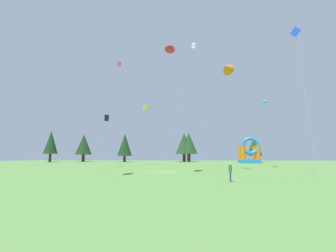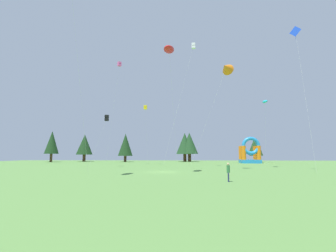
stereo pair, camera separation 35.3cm
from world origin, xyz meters
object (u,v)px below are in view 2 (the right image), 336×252
kite_cyan_parafoil (265,102)px  kite_white_box (193,46)px  kite_red_parafoil (169,50)px  inflatable_orange_dome (250,153)px  kite_black_box (107,118)px  kite_pink_box (119,64)px  person_far_side (228,171)px  kite_yellow_box (145,107)px  kite_orange_delta (226,68)px  kite_blue_diamond (296,33)px

kite_cyan_parafoil → kite_white_box: bearing=177.2°
kite_red_parafoil → inflatable_orange_dome: kite_red_parafoil is taller
kite_black_box → inflatable_orange_dome: (33.93, 20.03, -6.97)m
kite_pink_box → person_far_side: kite_pink_box is taller
kite_yellow_box → kite_red_parafoil: kite_red_parafoil is taller
kite_cyan_parafoil → kite_yellow_box: (-24.42, 12.15, 1.44)m
inflatable_orange_dome → person_far_side: bearing=-108.5°
kite_white_box → kite_orange_delta: kite_white_box is taller
kite_pink_box → kite_red_parafoil: size_ratio=1.37×
kite_black_box → inflatable_orange_dome: bearing=30.6°
kite_cyan_parafoil → kite_blue_diamond: (1.88, -9.30, 8.74)m
kite_cyan_parafoil → inflatable_orange_dome: kite_cyan_parafoil is taller
kite_white_box → kite_orange_delta: 11.59m
kite_pink_box → kite_red_parafoil: (12.72, -22.79, -6.80)m
person_far_side → kite_blue_diamond: bearing=-37.9°
kite_cyan_parafoil → kite_yellow_box: 27.32m
kite_white_box → kite_yellow_box: size_ratio=1.71×
kite_blue_diamond → kite_orange_delta: bearing=167.2°
kite_pink_box → kite_black_box: bearing=-93.9°
kite_black_box → kite_red_parafoil: kite_red_parafoil is taller
kite_cyan_parafoil → inflatable_orange_dome: 24.11m
kite_pink_box → kite_orange_delta: bearing=-36.1°
kite_pink_box → kite_orange_delta: 27.89m
kite_black_box → kite_yellow_box: bearing=58.5°
kite_white_box → kite_cyan_parafoil: kite_white_box is taller
kite_red_parafoil → kite_black_box: bearing=130.1°
kite_blue_diamond → kite_red_parafoil: size_ratio=1.24×
kite_yellow_box → kite_cyan_parafoil: bearing=-26.5°
kite_white_box → kite_blue_diamond: size_ratio=1.12×
kite_yellow_box → person_far_side: kite_yellow_box is taller
kite_orange_delta → kite_yellow_box: bearing=129.9°
kite_cyan_parafoil → kite_yellow_box: kite_yellow_box is taller
kite_yellow_box → kite_black_box: bearing=-121.5°
kite_pink_box → kite_white_box: (16.98, -8.30, 0.29)m
kite_white_box → kite_pink_box: bearing=154.0°
kite_white_box → kite_cyan_parafoil: (13.28, -0.66, -11.53)m
kite_orange_delta → kite_blue_diamond: bearing=-12.8°
kite_cyan_parafoil → kite_black_box: size_ratio=1.26×
kite_red_parafoil → person_far_side: (5.86, -8.78, -15.77)m
person_far_side → kite_yellow_box: bearing=27.8°
kite_cyan_parafoil → kite_red_parafoil: 22.78m
kite_white_box → person_far_side: (1.60, -23.27, -22.86)m
kite_red_parafoil → kite_yellow_box: bearing=104.8°
kite_red_parafoil → kite_pink_box: bearing=119.2°
kite_cyan_parafoil → kite_red_parafoil: bearing=-141.7°
kite_cyan_parafoil → kite_blue_diamond: bearing=-78.6°
inflatable_orange_dome → kite_orange_delta: bearing=-112.0°
kite_red_parafoil → kite_orange_delta: (9.08, 6.88, -0.21)m
kite_blue_diamond → person_far_side: size_ratio=12.54×
kite_black_box → kite_red_parafoil: (13.20, -15.68, 7.09)m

